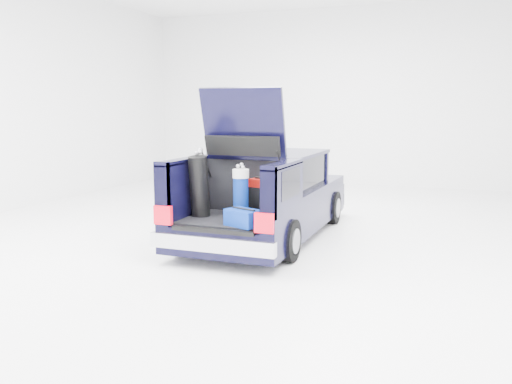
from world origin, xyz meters
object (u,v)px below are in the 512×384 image
at_px(red_suitcase, 261,197).
at_px(car, 269,197).
at_px(black_golf_bag, 199,186).
at_px(blue_duffel, 243,218).
at_px(blue_golf_bag, 241,193).

bearing_deg(red_suitcase, car, 118.01).
bearing_deg(black_golf_bag, blue_duffel, -26.55).
bearing_deg(black_golf_bag, car, 70.72).
bearing_deg(blue_golf_bag, car, 68.86).
bearing_deg(car, blue_golf_bag, -86.75).
xyz_separation_m(red_suitcase, blue_duffel, (0.04, -0.81, -0.15)).
relative_size(blue_golf_bag, blue_duffel, 1.45).
height_order(car, blue_duffel, car).
height_order(car, red_suitcase, car).
bearing_deg(black_golf_bag, blue_golf_bag, 14.36).
distance_m(red_suitcase, blue_golf_bag, 0.35).
relative_size(car, red_suitcase, 8.19).
bearing_deg(blue_golf_bag, blue_duffel, -88.86).
bearing_deg(blue_duffel, blue_golf_bag, 137.42).
height_order(blue_golf_bag, blue_duffel, blue_golf_bag).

